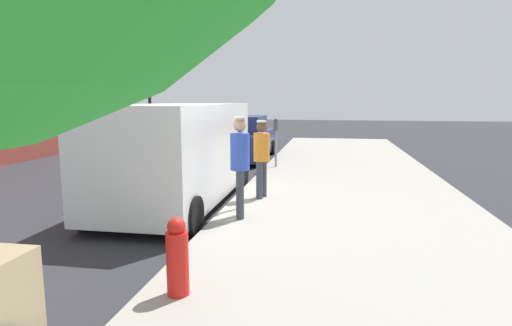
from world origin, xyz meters
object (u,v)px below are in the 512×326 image
parking_meter_near (241,156)px  parked_van (179,151)px  pedestrian_in_blue (240,160)px  parked_sedan_ahead (242,140)px  traffic_light_corner (133,74)px  pedestrian_in_orange (262,154)px  fire_hydrant (177,257)px  parking_meter_far (276,134)px

parking_meter_near → parked_van: size_ratio=0.29×
pedestrian_in_blue → parked_van: 2.09m
parked_sedan_ahead → traffic_light_corner: size_ratio=0.85×
pedestrian_in_orange → fire_hydrant: (-0.15, -4.59, -0.53)m
traffic_light_corner → fire_hydrant: 18.10m
parking_meter_near → pedestrian_in_blue: size_ratio=0.85×
pedestrian_in_orange → parked_sedan_ahead: (-1.82, 6.57, -0.35)m
pedestrian_in_orange → parking_meter_near: bearing=-104.5°
pedestrian_in_orange → pedestrian_in_blue: bearing=-94.7°
parking_meter_far → pedestrian_in_blue: 5.80m
parked_van → parking_meter_near: bearing=-25.8°
pedestrian_in_blue → fire_hydrant: (-0.02, -3.03, -0.62)m
parking_meter_near → parking_meter_far: bearing=90.0°
parking_meter_near → parked_sedan_ahead: parking_meter_near is taller
parking_meter_near → parked_sedan_ahead: size_ratio=0.34×
parked_van → parked_sedan_ahead: parked_van is taller
parking_meter_near → traffic_light_corner: traffic_light_corner is taller
pedestrian_in_blue → parked_van: size_ratio=0.34×
parking_meter_near → parked_van: (-1.50, 0.73, -0.03)m
pedestrian_in_orange → pedestrian_in_blue: (-0.13, -1.56, 0.09)m
pedestrian_in_blue → traffic_light_corner: size_ratio=0.35×
parking_meter_far → traffic_light_corner: 11.02m
parking_meter_far → traffic_light_corner: (-8.20, 6.98, 2.34)m
parking_meter_far → fire_hydrant: size_ratio=1.77×
parked_van → traffic_light_corner: 13.47m
parked_sedan_ahead → parking_meter_far: bearing=-56.0°
parking_meter_near → pedestrian_in_orange: 0.99m
pedestrian_in_orange → traffic_light_corner: (-8.45, 11.22, 2.42)m
pedestrian_in_blue → parked_van: bearing=140.7°
pedestrian_in_blue → traffic_light_corner: traffic_light_corner is taller
pedestrian_in_orange → pedestrian_in_blue: pedestrian_in_blue is taller
pedestrian_in_blue → parked_sedan_ahead: bearing=101.8°
pedestrian_in_orange → pedestrian_in_blue: size_ratio=0.92×
fire_hydrant → parking_meter_near: bearing=91.6°
parking_meter_far → pedestrian_in_blue: bearing=-88.8°
parking_meter_far → traffic_light_corner: traffic_light_corner is taller
pedestrian_in_blue → parked_van: parked_van is taller
parking_meter_near → parked_sedan_ahead: bearing=101.8°
pedestrian_in_orange → traffic_light_corner: bearing=127.0°
parked_van → parked_sedan_ahead: bearing=90.6°
pedestrian_in_orange → parked_van: parked_van is taller
parking_meter_far → parked_van: bearing=-108.5°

